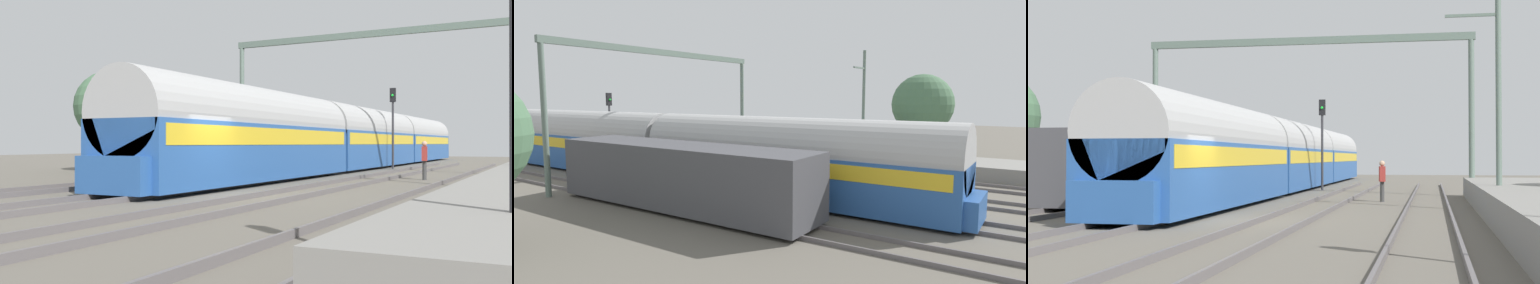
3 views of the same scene
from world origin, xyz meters
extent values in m
plane|color=#625C53|center=(0.00, 0.00, 0.00)|extent=(120.00, 120.00, 0.00)
cube|color=#605B5C|center=(-6.68, 0.00, 0.08)|extent=(0.08, 60.00, 0.16)
cube|color=#605B5C|center=(-5.25, 0.00, 0.08)|extent=(0.08, 60.00, 0.16)
cube|color=#605B5C|center=(-2.71, 0.00, 0.08)|extent=(0.08, 60.00, 0.16)
cube|color=#605B5C|center=(-1.27, 0.00, 0.08)|extent=(0.08, 60.00, 0.16)
cube|color=#605B5C|center=(1.27, 0.00, 0.08)|extent=(0.08, 60.00, 0.16)
cube|color=#605B5C|center=(2.71, 0.00, 0.08)|extent=(0.08, 60.00, 0.16)
cube|color=#605B5C|center=(5.25, 0.00, 0.08)|extent=(0.08, 60.00, 0.16)
cube|color=#605B5C|center=(6.68, 0.00, 0.08)|extent=(0.08, 60.00, 0.16)
cube|color=gray|center=(9.78, 2.00, 0.45)|extent=(4.40, 28.00, 0.90)
cube|color=#28569E|center=(-1.99, 5.19, 1.26)|extent=(2.90, 16.00, 2.20)
cube|color=gold|center=(-1.99, 5.19, 1.89)|extent=(2.93, 15.36, 0.64)
cylinder|color=#A9A9A9|center=(-1.99, 5.19, 2.56)|extent=(2.84, 16.00, 2.84)
cube|color=#28569E|center=(-1.99, 21.54, 1.26)|extent=(2.90, 16.00, 2.20)
cube|color=gold|center=(-1.99, 21.54, 1.89)|extent=(2.93, 15.36, 0.64)
cylinder|color=#A9A9A9|center=(-1.99, 21.54, 2.56)|extent=(2.84, 16.00, 2.84)
cube|color=#28569E|center=(-1.99, -3.06, 0.71)|extent=(2.40, 0.50, 1.10)
cube|color=#47474C|center=(-5.97, 8.25, 1.51)|extent=(2.80, 13.00, 2.70)
cube|color=black|center=(-5.97, 8.25, 0.21)|extent=(2.52, 11.96, 0.10)
cylinder|color=#3B3B3B|center=(4.05, 10.39, 0.42)|extent=(0.21, 0.21, 0.85)
cube|color=maroon|center=(4.05, 10.39, 1.17)|extent=(0.30, 0.43, 0.64)
sphere|color=tan|center=(4.05, 10.39, 1.61)|extent=(0.24, 0.24, 0.24)
cylinder|color=#2D2D33|center=(-0.07, 21.16, 2.15)|extent=(0.14, 0.14, 4.29)
cube|color=black|center=(-0.07, 21.16, 4.74)|extent=(0.36, 0.20, 0.90)
sphere|color=#19D133|center=(-0.07, 21.04, 4.71)|extent=(0.16, 0.16, 0.16)
cylinder|color=slate|center=(-7.97, 15.37, 3.75)|extent=(0.28, 0.28, 7.50)
cylinder|color=slate|center=(7.97, 15.37, 3.75)|extent=(0.28, 0.28, 7.50)
cube|color=slate|center=(0.00, 15.37, 7.68)|extent=(16.33, 0.24, 0.36)
cylinder|color=slate|center=(8.37, 5.42, 4.00)|extent=(0.20, 0.20, 8.00)
cube|color=slate|center=(7.47, 5.42, 6.80)|extent=(1.80, 0.10, 0.10)
cylinder|color=#4C3826|center=(15.23, 3.21, 1.28)|extent=(0.36, 0.36, 2.57)
sphere|color=#446949|center=(15.23, 3.21, 4.33)|extent=(4.69, 4.69, 4.69)
camera|label=1|loc=(9.20, -15.66, 1.61)|focal=40.34mm
camera|label=2|loc=(-19.32, -5.20, 4.97)|focal=30.04mm
camera|label=3|loc=(6.11, -21.05, 1.85)|focal=52.18mm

